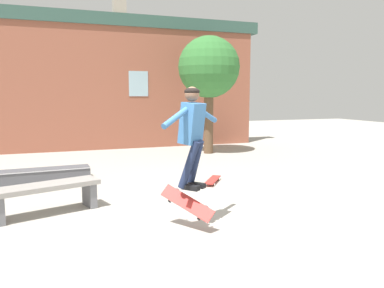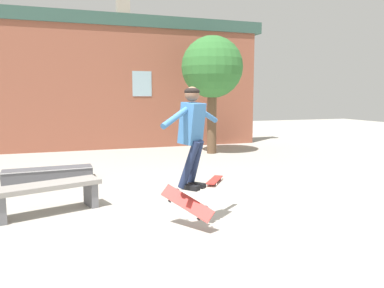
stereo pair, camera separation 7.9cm
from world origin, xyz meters
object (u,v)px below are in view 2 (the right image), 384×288
at_px(skater, 192,128).
at_px(skateboard_flipping, 187,203).
at_px(tree_right, 212,68).
at_px(skate_ledge, 48,174).
at_px(skateboard_resting, 215,180).
at_px(park_bench, 48,192).

xyz_separation_m(skater, skateboard_flipping, (-0.09, -0.04, -1.08)).
distance_m(tree_right, skate_ledge, 6.25).
xyz_separation_m(skateboard_flipping, skateboard_resting, (1.48, 2.55, -0.32)).
bearing_deg(skater, tree_right, 116.96).
distance_m(tree_right, park_bench, 7.53).
height_order(skate_ledge, skater, skater).
xyz_separation_m(skate_ledge, skateboard_flipping, (2.04, -4.03, 0.25)).
bearing_deg(skateboard_flipping, skater, 73.50).
xyz_separation_m(skate_ledge, skater, (2.12, -3.99, 1.33)).
xyz_separation_m(skater, skateboard_resting, (1.39, 2.51, -1.41)).
distance_m(tree_right, skateboard_resting, 5.09).
relative_size(skate_ledge, skateboard_flipping, 2.97).
height_order(skater, skateboard_resting, skater).
xyz_separation_m(tree_right, skater, (-2.93, -6.52, -1.33)).
xyz_separation_m(park_bench, skate_ledge, (-0.09, 2.59, -0.23)).
relative_size(park_bench, skateboard_flipping, 2.66).
height_order(tree_right, skateboard_flipping, tree_right).
bearing_deg(skateboard_resting, skate_ledge, 102.79).
relative_size(park_bench, skateboard_resting, 2.15).
bearing_deg(skater, skateboard_flipping, -104.26).
height_order(skateboard_flipping, skateboard_resting, skateboard_flipping).
relative_size(skateboard_flipping, skateboard_resting, 0.81).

